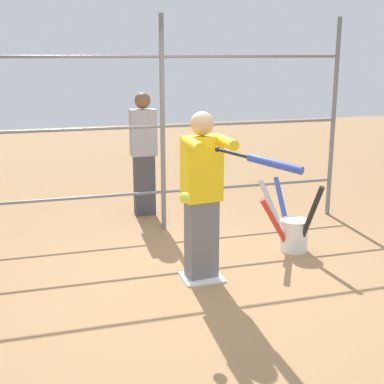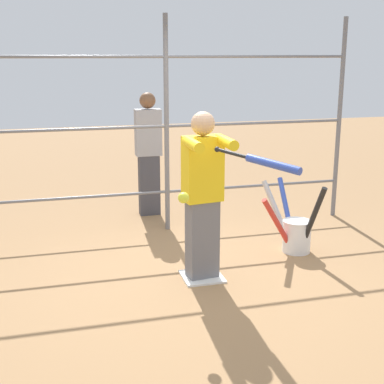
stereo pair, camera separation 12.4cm
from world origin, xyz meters
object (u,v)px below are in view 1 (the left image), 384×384
object	(u,v)px
softball_in_flight	(185,198)
bystander_behind_fence	(144,152)
batter	(202,191)
baseball_bat_swinging	(267,162)
bat_bucket	(292,230)

from	to	relation	value
softball_in_flight	bystander_behind_fence	size ratio (longest dim) A/B	0.06
batter	baseball_bat_swinging	size ratio (longest dim) A/B	2.19
softball_in_flight	bystander_behind_fence	bearing A→B (deg)	-94.69
baseball_bat_swinging	bystander_behind_fence	bearing A→B (deg)	-83.44
batter	softball_in_flight	xyz separation A→B (m)	(0.34, 0.58, 0.11)
softball_in_flight	bat_bucket	xyz separation A→B (m)	(-1.56, -1.04, -0.78)
bat_bucket	bystander_behind_fence	bearing A→B (deg)	-54.80
bat_bucket	batter	bearing A→B (deg)	20.77
softball_in_flight	bystander_behind_fence	xyz separation A→B (m)	(-0.24, -2.91, -0.13)
batter	softball_in_flight	size ratio (longest dim) A/B	17.34
baseball_bat_swinging	softball_in_flight	xyz separation A→B (m)	(0.61, -0.29, -0.33)
batter	softball_in_flight	world-z (taller)	batter
softball_in_flight	bat_bucket	bearing A→B (deg)	-146.25
baseball_bat_swinging	bystander_behind_fence	distance (m)	3.26
batter	bat_bucket	world-z (taller)	batter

